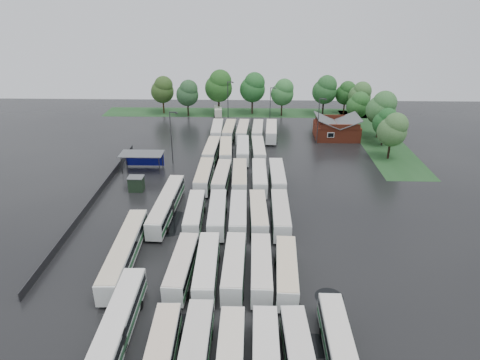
{
  "coord_description": "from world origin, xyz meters",
  "views": [
    {
      "loc": [
        3.8,
        -54.83,
        32.52
      ],
      "look_at": [
        2.0,
        12.0,
        2.5
      ],
      "focal_mm": 32.0,
      "sensor_mm": 36.0,
      "label": 1
    }
  ],
  "objects": [
    {
      "name": "puddle_3",
      "position": [
        6.38,
        0.52,
        0.0
      ],
      "size": [
        3.63,
        3.63,
        0.01
      ],
      "primitive_type": "cylinder",
      "color": "black",
      "rests_on": "ground"
    },
    {
      "name": "grass_strip_north",
      "position": [
        2.0,
        64.8,
        0.01
      ],
      "size": [
        80.0,
        10.0,
        0.01
      ],
      "primitive_type": "cube",
      "color": "#1C441D",
      "rests_on": "ground"
    },
    {
      "name": "wash_shed",
      "position": [
        -17.2,
        22.02,
        2.99
      ],
      "size": [
        8.2,
        4.2,
        3.58
      ],
      "color": "#2D2D30",
      "rests_on": "ground"
    },
    {
      "name": "tree_east_2",
      "position": [
        34.15,
        43.24,
        7.24
      ],
      "size": [
        6.79,
        6.79,
        11.25
      ],
      "color": "#311F13",
      "rests_on": "ground"
    },
    {
      "name": "bus_r1c4",
      "position": [
        8.2,
        -12.75,
        1.78
      ],
      "size": [
        3.01,
        11.71,
        3.23
      ],
      "rotation": [
        0.0,
        0.0,
        -0.05
      ],
      "color": "silver",
      "rests_on": "ground"
    },
    {
      "name": "lamp_post_nw",
      "position": [
        -11.83,
        25.35,
        6.28
      ],
      "size": [
        1.67,
        0.32,
        10.82
      ],
      "color": "#2D2D30",
      "rests_on": "ground"
    },
    {
      "name": "bus_r2c3",
      "position": [
        5.04,
        1.25,
        1.77
      ],
      "size": [
        2.79,
        11.6,
        3.21
      ],
      "rotation": [
        0.0,
        0.0,
        0.03
      ],
      "color": "silver",
      "rests_on": "ground"
    },
    {
      "name": "tree_north_2",
      "position": [
        -5.13,
        63.03,
        8.02
      ],
      "size": [
        7.53,
        7.53,
        12.47
      ],
      "color": "black",
      "rests_on": "ground"
    },
    {
      "name": "bus_r3c1",
      "position": [
        -1.31,
        14.51,
        1.76
      ],
      "size": [
        2.94,
        11.56,
        3.19
      ],
      "rotation": [
        0.0,
        0.0,
        -0.04
      ],
      "color": "silver",
      "rests_on": "ground"
    },
    {
      "name": "bus_r1c1",
      "position": [
        -1.35,
        -12.36,
        1.82
      ],
      "size": [
        2.78,
        11.93,
        3.31
      ],
      "rotation": [
        0.0,
        0.0,
        0.02
      ],
      "color": "silver",
      "rests_on": "ground"
    },
    {
      "name": "tree_north_5",
      "position": [
        24.07,
        63.03,
        7.15
      ],
      "size": [
        6.71,
        6.71,
        11.12
      ],
      "color": "black",
      "rests_on": "ground"
    },
    {
      "name": "tree_north_6",
      "position": [
        30.2,
        64.51,
        5.97
      ],
      "size": [
        5.6,
        5.6,
        9.28
      ],
      "color": "#382611",
      "rests_on": "ground"
    },
    {
      "name": "bus_r4c1",
      "position": [
        -1.36,
        28.08,
        1.76
      ],
      "size": [
        2.93,
        11.58,
        3.2
      ],
      "rotation": [
        0.0,
        0.0,
        0.04
      ],
      "color": "silver",
      "rests_on": "ground"
    },
    {
      "name": "puddle_2",
      "position": [
        -8.64,
        1.26,
        0.0
      ],
      "size": [
        7.91,
        7.91,
        0.01
      ],
      "primitive_type": "cylinder",
      "color": "black",
      "rests_on": "ground"
    },
    {
      "name": "bus_r4c3",
      "position": [
        5.37,
        28.37,
        1.79
      ],
      "size": [
        2.9,
        11.78,
        3.26
      ],
      "rotation": [
        0.0,
        0.0,
        0.04
      ],
      "color": "silver",
      "rests_on": "ground"
    },
    {
      "name": "tree_east_1",
      "position": [
        33.6,
        37.61,
        5.61
      ],
      "size": [
        5.27,
        5.27,
        8.72
      ],
      "color": "black",
      "rests_on": "ground"
    },
    {
      "name": "bus_r2c0",
      "position": [
        -4.53,
        1.21,
        1.72
      ],
      "size": [
        2.7,
        11.32,
        3.13
      ],
      "rotation": [
        0.0,
        0.0,
        0.03
      ],
      "color": "silver",
      "rests_on": "ground"
    },
    {
      "name": "brick_building",
      "position": [
        24.0,
        42.77,
        1.87
      ],
      "size": [
        10.07,
        8.6,
        5.39
      ],
      "color": "maroon",
      "rests_on": "ground"
    },
    {
      "name": "bus_r5c0",
      "position": [
        -4.21,
        41.92,
        1.76
      ],
      "size": [
        2.64,
        11.53,
        3.2
      ],
      "rotation": [
        0.0,
        0.0,
        0.02
      ],
      "color": "silver",
      "rests_on": "ground"
    },
    {
      "name": "minibus",
      "position": [
        -5.44,
        61.25,
        1.29
      ],
      "size": [
        2.49,
        5.51,
        2.33
      ],
      "rotation": [
        0.0,
        0.0,
        0.1
      ],
      "color": "silver",
      "rests_on": "ground"
    },
    {
      "name": "tree_east_4",
      "position": [
        33.03,
        59.96,
        6.45
      ],
      "size": [
        6.06,
        6.06,
        10.04
      ],
      "color": "#362418",
      "rests_on": "ground"
    },
    {
      "name": "bus_r3c2",
      "position": [
        1.88,
        14.52,
        1.82
      ],
      "size": [
        2.73,
        11.91,
        3.3
      ],
      "rotation": [
        0.0,
        0.0,
        0.02
      ],
      "color": "silver",
      "rests_on": "ground"
    },
    {
      "name": "grass_strip_east",
      "position": [
        34.0,
        42.8,
        0.01
      ],
      "size": [
        10.0,
        50.0,
        0.01
      ],
      "primitive_type": "cube",
      "color": "#1C441D",
      "rests_on": "ground"
    },
    {
      "name": "west_fence",
      "position": [
        -22.2,
        8.0,
        0.6
      ],
      "size": [
        0.1,
        50.0,
        1.2
      ],
      "primitive_type": "cube",
      "color": "#2D2D30",
      "rests_on": "ground"
    },
    {
      "name": "tree_east_3",
      "position": [
        30.59,
        51.1,
        5.97
      ],
      "size": [
        5.61,
        5.61,
        9.28
      ],
      "color": "black",
      "rests_on": "ground"
    },
    {
      "name": "artic_bus_west_b",
      "position": [
        -9.24,
        3.94,
        1.77
      ],
      "size": [
        3.07,
        17.24,
        3.18
      ],
      "rotation": [
        0.0,
        0.0,
        -0.04
      ],
      "color": "silver",
      "rests_on": "ground"
    },
    {
      "name": "bus_r1c0",
      "position": [
        -4.39,
        -12.19,
        1.76
      ],
      "size": [
        2.86,
        11.57,
        3.2
      ],
      "rotation": [
        0.0,
        0.0,
        -0.04
      ],
      "color": "silver",
      "rests_on": "ground"
    },
    {
      "name": "artic_bus_west_c",
      "position": [
        -12.18,
        -9.25,
        1.82
      ],
      "size": [
        3.06,
        17.77,
        3.28
      ],
      "rotation": [
        0.0,
        0.0,
        0.03
      ],
      "color": "silver",
      "rests_on": "ground"
    },
    {
      "name": "utility_hut",
      "position": [
        -16.2,
        12.6,
        1.32
      ],
      "size": [
        2.7,
        2.2,
        2.62
      ],
      "color": "black",
      "rests_on": "ground"
    },
    {
      "name": "bus_r4c0",
      "position": [
        -4.34,
        28.24,
        1.76
      ],
      "size": [
        2.86,
        11.55,
        3.19
      ],
      "rotation": [
        0.0,
        0.0,
        -0.04
      ],
      "color": "silver",
      "rests_on": "ground"
    },
    {
      "name": "lamp_post_back_w",
      "position": [
        -2.17,
        55.22,
        6.23
      ],
      "size": [
        1.65,
        0.32,
        10.73
      ],
      "color": "#2D2D30",
      "rests_on": "ground"
    },
    {
      "name": "bus_r2c2",
      "position": [
        2.03,
        1.05,
        1.77
      ],
      "size": [
        2.6,
        11.61,
        3.22
      ],
      "rotation": [
        0.0,
        0.0,
        0.01
      ],
      "color": "silver",
      "rests_on": "ground"
    },
    {
      "name": "tree_north_1",
      "position": [
        -13.58,
        60.82,
        6.5
      ],
      "size": [
        6.1,
        6.1,
        10.11
      ],
      "color": "black",
      "rests_on": "ground"
    },
    {
      "name": "tree_north_0",
      "position": [
        -20.95,
        63.56,
        6.79
      ],
      "size": [
        6.38,
        6.38,
        10.56
      ],
      "color": "#3A2612",
      "rests_on": "ground"
    },
    {
      "name": "tree_north_4",
      "position": [
        12.42,
        61.88,
        6.65
      ],
      "size": [
        6.24,
        6.24,
        10.33
      ],
      "color": "#2F2316",
      "rests_on": "ground"
    },
    {
      "name": "bus_r3c3",
      "position": [
        5.37,
        14.71,
        1.81
      ],
      "size": [
        2.63,
        11.84,
        3.29
      ],
      "rotation": [
        0.0,
        0.0,
        0.01
      ],
      "color": "silver",
      "rests_on": "ground"
    },
    {
      "name": "puddle_4",
      "position": [
        13.02,
        -15.12,
        0.0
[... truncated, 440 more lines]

